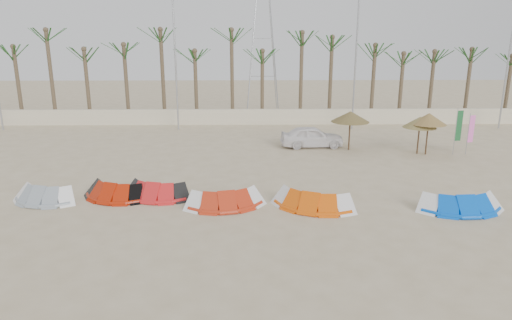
{
  "coord_description": "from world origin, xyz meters",
  "views": [
    {
      "loc": [
        -0.37,
        -16.1,
        7.44
      ],
      "look_at": [
        0.0,
        6.0,
        1.3
      ],
      "focal_mm": 32.0,
      "sensor_mm": 36.0,
      "label": 1
    }
  ],
  "objects_px": {
    "kite_red_mid": "(157,188)",
    "kite_blue": "(458,200)",
    "parasol_left": "(350,117)",
    "kite_red_right": "(226,196)",
    "parasol_mid": "(420,122)",
    "kite_red_left": "(115,189)",
    "kite_orange": "(312,197)",
    "parasol_right": "(429,119)",
    "kite_grey": "(46,192)",
    "car": "(312,137)"
  },
  "relations": [
    {
      "from": "kite_grey",
      "to": "kite_red_mid",
      "type": "bearing_deg",
      "value": 5.23
    },
    {
      "from": "kite_grey",
      "to": "parasol_mid",
      "type": "height_order",
      "value": "parasol_mid"
    },
    {
      "from": "kite_grey",
      "to": "kite_red_right",
      "type": "height_order",
      "value": "same"
    },
    {
      "from": "parasol_mid",
      "to": "parasol_right",
      "type": "height_order",
      "value": "parasol_right"
    },
    {
      "from": "kite_red_mid",
      "to": "kite_blue",
      "type": "xyz_separation_m",
      "value": [
        13.52,
        -1.79,
        0.0
      ]
    },
    {
      "from": "parasol_right",
      "to": "car",
      "type": "relative_size",
      "value": 0.63
    },
    {
      "from": "kite_red_right",
      "to": "kite_blue",
      "type": "bearing_deg",
      "value": -3.59
    },
    {
      "from": "parasol_mid",
      "to": "car",
      "type": "xyz_separation_m",
      "value": [
        -6.53,
        1.9,
        -1.33
      ]
    },
    {
      "from": "kite_grey",
      "to": "parasol_mid",
      "type": "xyz_separation_m",
      "value": [
        20.18,
        8.18,
        1.63
      ]
    },
    {
      "from": "kite_red_left",
      "to": "parasol_left",
      "type": "height_order",
      "value": "parasol_left"
    },
    {
      "from": "parasol_right",
      "to": "kite_red_mid",
      "type": "bearing_deg",
      "value": -154.18
    },
    {
      "from": "kite_blue",
      "to": "parasol_left",
      "type": "height_order",
      "value": "parasol_left"
    },
    {
      "from": "kite_red_left",
      "to": "kite_orange",
      "type": "distance_m",
      "value": 9.17
    },
    {
      "from": "kite_red_left",
      "to": "kite_blue",
      "type": "bearing_deg",
      "value": -6.35
    },
    {
      "from": "kite_grey",
      "to": "kite_red_right",
      "type": "xyz_separation_m",
      "value": [
        8.32,
        -0.69,
        0.0
      ]
    },
    {
      "from": "kite_orange",
      "to": "parasol_mid",
      "type": "xyz_separation_m",
      "value": [
        8.02,
        9.07,
        1.63
      ]
    },
    {
      "from": "kite_orange",
      "to": "car",
      "type": "relative_size",
      "value": 0.95
    },
    {
      "from": "kite_grey",
      "to": "car",
      "type": "relative_size",
      "value": 0.78
    },
    {
      "from": "kite_red_right",
      "to": "parasol_mid",
      "type": "height_order",
      "value": "parasol_mid"
    },
    {
      "from": "kite_grey",
      "to": "kite_orange",
      "type": "height_order",
      "value": "same"
    },
    {
      "from": "kite_blue",
      "to": "car",
      "type": "xyz_separation_m",
      "value": [
        -4.89,
        11.42,
        0.3
      ]
    },
    {
      "from": "kite_red_right",
      "to": "car",
      "type": "xyz_separation_m",
      "value": [
        5.33,
        10.77,
        0.3
      ]
    },
    {
      "from": "kite_blue",
      "to": "car",
      "type": "bearing_deg",
      "value": 113.18
    },
    {
      "from": "kite_grey",
      "to": "parasol_mid",
      "type": "bearing_deg",
      "value": 22.07
    },
    {
      "from": "kite_orange",
      "to": "parasol_right",
      "type": "bearing_deg",
      "value": 46.36
    },
    {
      "from": "kite_red_right",
      "to": "car",
      "type": "relative_size",
      "value": 0.87
    },
    {
      "from": "kite_red_right",
      "to": "kite_blue",
      "type": "height_order",
      "value": "same"
    },
    {
      "from": "kite_grey",
      "to": "kite_red_left",
      "type": "height_order",
      "value": "same"
    },
    {
      "from": "kite_orange",
      "to": "parasol_left",
      "type": "bearing_deg",
      "value": 69.29
    },
    {
      "from": "kite_blue",
      "to": "parasol_left",
      "type": "distance_m",
      "value": 11.04
    },
    {
      "from": "kite_red_right",
      "to": "parasol_left",
      "type": "relative_size",
      "value": 1.43
    },
    {
      "from": "kite_red_right",
      "to": "kite_orange",
      "type": "height_order",
      "value": "same"
    },
    {
      "from": "kite_red_mid",
      "to": "kite_orange",
      "type": "distance_m",
      "value": 7.27
    },
    {
      "from": "parasol_left",
      "to": "parasol_mid",
      "type": "height_order",
      "value": "parasol_left"
    },
    {
      "from": "parasol_mid",
      "to": "car",
      "type": "relative_size",
      "value": 0.57
    },
    {
      "from": "kite_blue",
      "to": "parasol_left",
      "type": "relative_size",
      "value": 1.43
    },
    {
      "from": "kite_red_left",
      "to": "kite_red_right",
      "type": "distance_m",
      "value": 5.35
    },
    {
      "from": "kite_red_right",
      "to": "kite_blue",
      "type": "relative_size",
      "value": 1.0
    },
    {
      "from": "kite_blue",
      "to": "parasol_mid",
      "type": "bearing_deg",
      "value": 80.18
    },
    {
      "from": "kite_grey",
      "to": "parasol_left",
      "type": "xyz_separation_m",
      "value": [
        16.0,
        9.27,
        1.81
      ]
    },
    {
      "from": "kite_red_left",
      "to": "parasol_mid",
      "type": "distance_m",
      "value": 18.86
    },
    {
      "from": "car",
      "to": "kite_red_left",
      "type": "bearing_deg",
      "value": 129.48
    },
    {
      "from": "kite_red_right",
      "to": "kite_orange",
      "type": "distance_m",
      "value": 3.85
    },
    {
      "from": "kite_orange",
      "to": "parasol_right",
      "type": "relative_size",
      "value": 1.51
    },
    {
      "from": "kite_red_mid",
      "to": "kite_red_right",
      "type": "xyz_separation_m",
      "value": [
        3.3,
        -1.15,
        0.0
      ]
    },
    {
      "from": "kite_red_left",
      "to": "kite_blue",
      "type": "distance_m",
      "value": 15.55
    },
    {
      "from": "parasol_left",
      "to": "kite_red_mid",
      "type": "bearing_deg",
      "value": -141.27
    },
    {
      "from": "kite_grey",
      "to": "kite_red_left",
      "type": "relative_size",
      "value": 0.95
    },
    {
      "from": "parasol_left",
      "to": "kite_orange",
      "type": "bearing_deg",
      "value": -110.71
    },
    {
      "from": "kite_red_left",
      "to": "kite_red_mid",
      "type": "bearing_deg",
      "value": 2.09
    }
  ]
}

